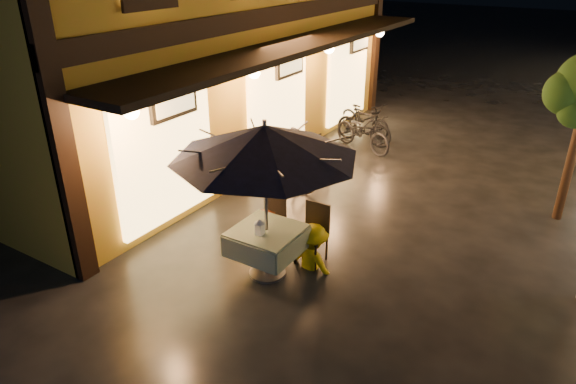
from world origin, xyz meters
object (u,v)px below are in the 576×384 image
Objects in this scene: person_orange at (264,211)px; person_yellow at (313,227)px; table_lantern at (260,226)px; bicycle_0 at (279,170)px; patio_umbrella at (265,142)px; cafe_table at (267,241)px.

person_yellow is at bearing 167.34° from person_orange.
person_yellow is at bearing 57.49° from table_lantern.
person_orange reaches higher than bicycle_0.
person_yellow is (0.47, 0.57, -1.46)m from patio_umbrella.
person_yellow reaches higher than cafe_table.
table_lantern is at bearing 104.63° from person_orange.
table_lantern is at bearing 64.85° from person_yellow.
patio_umbrella is 3.52m from bicycle_0.
bicycle_0 reaches higher than cafe_table.
patio_umbrella is at bearing 57.72° from person_yellow.
bicycle_0 is (-1.52, 2.85, -0.47)m from table_lantern.
table_lantern reaches higher than bicycle_0.
table_lantern is (-0.00, -0.17, -1.23)m from patio_umbrella.
patio_umbrella reaches higher than bicycle_0.
person_yellow is (0.88, 0.05, -0.05)m from person_orange.
person_yellow is 2.91m from bicycle_0.
bicycle_0 is (-1.52, 2.68, -0.14)m from cafe_table.
table_lantern is 0.17× the size of person_orange.
bicycle_0 is at bearing 119.51° from patio_umbrella.
bicycle_0 is (-1.11, 2.16, -0.30)m from person_orange.
table_lantern is 0.82m from person_orange.
cafe_table is 0.68m from person_orange.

